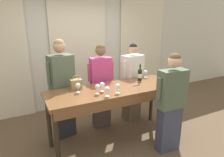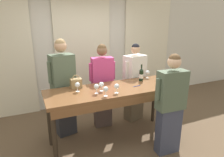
# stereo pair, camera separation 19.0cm
# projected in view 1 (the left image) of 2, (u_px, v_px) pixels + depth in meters

# --- Properties ---
(ground_plane) EXTENTS (18.00, 18.00, 0.00)m
(ground_plane) POSITION_uv_depth(u_px,v_px,m) (114.00, 140.00, 3.66)
(ground_plane) COLOR brown
(wall_back) EXTENTS (12.00, 0.06, 2.80)m
(wall_back) POSITION_uv_depth(u_px,v_px,m) (79.00, 50.00, 4.87)
(wall_back) COLOR beige
(wall_back) RESTS_ON ground_plane
(curtain_panel_center) EXTENTS (1.37, 0.03, 2.69)m
(curtain_panel_center) POSITION_uv_depth(u_px,v_px,m) (80.00, 53.00, 4.83)
(curtain_panel_center) COLOR beige
(curtain_panel_center) RESTS_ON ground_plane
(curtain_panel_right) EXTENTS (1.37, 0.03, 2.69)m
(curtain_panel_right) POSITION_uv_depth(u_px,v_px,m) (142.00, 48.00, 5.62)
(curtain_panel_right) COLOR beige
(curtain_panel_right) RESTS_ON ground_plane
(tasting_bar) EXTENTS (2.28, 0.78, 1.00)m
(tasting_bar) POSITION_uv_depth(u_px,v_px,m) (115.00, 95.00, 3.38)
(tasting_bar) COLOR brown
(tasting_bar) RESTS_ON ground_plane
(wine_bottle) EXTENTS (0.08, 0.08, 0.32)m
(wine_bottle) POSITION_uv_depth(u_px,v_px,m) (140.00, 74.00, 3.78)
(wine_bottle) COLOR black
(wine_bottle) RESTS_ON tasting_bar
(handbag) EXTENTS (0.19, 0.11, 0.23)m
(handbag) POSITION_uv_depth(u_px,v_px,m) (76.00, 84.00, 3.34)
(handbag) COLOR #997A4C
(handbag) RESTS_ON tasting_bar
(wine_glass_front_left) EXTENTS (0.08, 0.08, 0.15)m
(wine_glass_front_left) POSITION_uv_depth(u_px,v_px,m) (118.00, 86.00, 3.13)
(wine_glass_front_left) COLOR white
(wine_glass_front_left) RESTS_ON tasting_bar
(wine_glass_front_mid) EXTENTS (0.08, 0.08, 0.15)m
(wine_glass_front_mid) POSITION_uv_depth(u_px,v_px,m) (78.00, 86.00, 3.16)
(wine_glass_front_mid) COLOR white
(wine_glass_front_mid) RESTS_ON tasting_bar
(wine_glass_front_right) EXTENTS (0.08, 0.08, 0.15)m
(wine_glass_front_right) POSITION_uv_depth(u_px,v_px,m) (102.00, 85.00, 3.20)
(wine_glass_front_right) COLOR white
(wine_glass_front_right) RESTS_ON tasting_bar
(wine_glass_center_left) EXTENTS (0.08, 0.08, 0.15)m
(wine_glass_center_left) POSITION_uv_depth(u_px,v_px,m) (107.00, 89.00, 2.99)
(wine_glass_center_left) COLOR white
(wine_glass_center_left) RESTS_ON tasting_bar
(wine_glass_center_mid) EXTENTS (0.08, 0.08, 0.15)m
(wine_glass_center_mid) POSITION_uv_depth(u_px,v_px,m) (98.00, 87.00, 3.09)
(wine_glass_center_mid) COLOR white
(wine_glass_center_mid) RESTS_ON tasting_bar
(wine_glass_center_right) EXTENTS (0.08, 0.08, 0.15)m
(wine_glass_center_right) POSITION_uv_depth(u_px,v_px,m) (146.00, 72.00, 3.96)
(wine_glass_center_right) COLOR white
(wine_glass_center_right) RESTS_ON tasting_bar
(wine_glass_back_left) EXTENTS (0.08, 0.08, 0.15)m
(wine_glass_back_left) POSITION_uv_depth(u_px,v_px,m) (170.00, 77.00, 3.66)
(wine_glass_back_left) COLOR white
(wine_glass_back_left) RESTS_ON tasting_bar
(pen) EXTENTS (0.15, 0.02, 0.01)m
(pen) POSITION_uv_depth(u_px,v_px,m) (136.00, 86.00, 3.49)
(pen) COLOR #193399
(pen) RESTS_ON tasting_bar
(guest_olive_jacket) EXTENTS (0.52, 0.35, 1.81)m
(guest_olive_jacket) POSITION_uv_depth(u_px,v_px,m) (62.00, 89.00, 3.57)
(guest_olive_jacket) COLOR #28282D
(guest_olive_jacket) RESTS_ON ground_plane
(guest_pink_top) EXTENTS (0.52, 0.24, 1.69)m
(guest_pink_top) POSITION_uv_depth(u_px,v_px,m) (101.00, 86.00, 3.91)
(guest_pink_top) COLOR #473833
(guest_pink_top) RESTS_ON ground_plane
(guest_cream_sweater) EXTENTS (0.55, 0.38, 1.66)m
(guest_cream_sweater) POSITION_uv_depth(u_px,v_px,m) (132.00, 83.00, 4.24)
(guest_cream_sweater) COLOR brown
(guest_cream_sweater) RESTS_ON ground_plane
(host_pouring) EXTENTS (0.57, 0.24, 1.65)m
(host_pouring) POSITION_uv_depth(u_px,v_px,m) (171.00, 103.00, 3.16)
(host_pouring) COLOR #383D51
(host_pouring) RESTS_ON ground_plane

